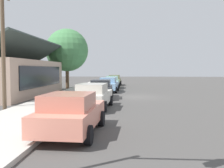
{
  "coord_description": "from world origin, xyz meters",
  "views": [
    {
      "loc": [
        -22.14,
        0.56,
        2.48
      ],
      "look_at": [
        2.23,
        2.19,
        1.01
      ],
      "focal_mm": 39.88,
      "sensor_mm": 36.0,
      "label": 1
    }
  ],
  "objects_px": {
    "car_ivory": "(93,96)",
    "traffic_light_main": "(25,16)",
    "car_coral": "(71,113)",
    "utility_pole_wooden": "(3,45)",
    "fire_hydrant_red": "(80,95)",
    "car_charcoal": "(101,89)",
    "car_seafoam": "(112,82)",
    "car_olive": "(115,80)",
    "shade_tree": "(67,50)",
    "car_skyblue": "(109,84)"
  },
  "relations": [
    {
      "from": "car_coral",
      "to": "car_olive",
      "type": "relative_size",
      "value": 1.03
    },
    {
      "from": "car_coral",
      "to": "shade_tree",
      "type": "xyz_separation_m",
      "value": [
        22.23,
        5.69,
        4.06
      ]
    },
    {
      "from": "car_ivory",
      "to": "shade_tree",
      "type": "height_order",
      "value": "shade_tree"
    },
    {
      "from": "car_skyblue",
      "to": "utility_pole_wooden",
      "type": "relative_size",
      "value": 0.64
    },
    {
      "from": "car_charcoal",
      "to": "car_olive",
      "type": "height_order",
      "value": "same"
    },
    {
      "from": "utility_pole_wooden",
      "to": "car_ivory",
      "type": "bearing_deg",
      "value": -83.22
    },
    {
      "from": "shade_tree",
      "to": "traffic_light_main",
      "type": "relative_size",
      "value": 1.46
    },
    {
      "from": "car_skyblue",
      "to": "car_seafoam",
      "type": "relative_size",
      "value": 1.0
    },
    {
      "from": "car_coral",
      "to": "utility_pole_wooden",
      "type": "bearing_deg",
      "value": 47.2
    },
    {
      "from": "shade_tree",
      "to": "utility_pole_wooden",
      "type": "distance_m",
      "value": 16.72
    },
    {
      "from": "utility_pole_wooden",
      "to": "car_olive",
      "type": "bearing_deg",
      "value": -13.26
    },
    {
      "from": "car_skyblue",
      "to": "shade_tree",
      "type": "bearing_deg",
      "value": 52.66
    },
    {
      "from": "car_olive",
      "to": "shade_tree",
      "type": "distance_m",
      "value": 9.65
    },
    {
      "from": "car_charcoal",
      "to": "fire_hydrant_red",
      "type": "distance_m",
      "value": 2.74
    },
    {
      "from": "car_ivory",
      "to": "car_seafoam",
      "type": "distance_m",
      "value": 16.83
    },
    {
      "from": "car_charcoal",
      "to": "utility_pole_wooden",
      "type": "xyz_separation_m",
      "value": [
        -6.18,
        5.33,
        3.11
      ]
    },
    {
      "from": "car_coral",
      "to": "utility_pole_wooden",
      "type": "height_order",
      "value": "utility_pole_wooden"
    },
    {
      "from": "car_charcoal",
      "to": "shade_tree",
      "type": "height_order",
      "value": "shade_tree"
    },
    {
      "from": "car_skyblue",
      "to": "car_seafoam",
      "type": "bearing_deg",
      "value": 1.29
    },
    {
      "from": "car_skyblue",
      "to": "car_olive",
      "type": "distance_m",
      "value": 11.25
    },
    {
      "from": "car_charcoal",
      "to": "utility_pole_wooden",
      "type": "distance_m",
      "value": 8.73
    },
    {
      "from": "traffic_light_main",
      "to": "fire_hydrant_red",
      "type": "xyz_separation_m",
      "value": [
        13.88,
        1.66,
        -2.99
      ]
    },
    {
      "from": "car_coral",
      "to": "utility_pole_wooden",
      "type": "xyz_separation_m",
      "value": [
        5.54,
        5.47,
        3.11
      ]
    },
    {
      "from": "traffic_light_main",
      "to": "car_olive",
      "type": "bearing_deg",
      "value": 0.29
    },
    {
      "from": "shade_tree",
      "to": "car_seafoam",
      "type": "bearing_deg",
      "value": -82.16
    },
    {
      "from": "car_skyblue",
      "to": "car_charcoal",
      "type": "bearing_deg",
      "value": -179.83
    },
    {
      "from": "car_ivory",
      "to": "traffic_light_main",
      "type": "bearing_deg",
      "value": -175.72
    },
    {
      "from": "car_coral",
      "to": "traffic_light_main",
      "type": "height_order",
      "value": "traffic_light_main"
    },
    {
      "from": "car_charcoal",
      "to": "shade_tree",
      "type": "bearing_deg",
      "value": 25.95
    },
    {
      "from": "car_ivory",
      "to": "utility_pole_wooden",
      "type": "distance_m",
      "value": 6.3
    },
    {
      "from": "car_charcoal",
      "to": "car_skyblue",
      "type": "relative_size",
      "value": 0.96
    },
    {
      "from": "car_charcoal",
      "to": "traffic_light_main",
      "type": "bearing_deg",
      "value": 179.29
    },
    {
      "from": "car_ivory",
      "to": "traffic_light_main",
      "type": "height_order",
      "value": "traffic_light_main"
    },
    {
      "from": "utility_pole_wooden",
      "to": "fire_hydrant_red",
      "type": "height_order",
      "value": "utility_pole_wooden"
    },
    {
      "from": "car_coral",
      "to": "car_olive",
      "type": "xyz_separation_m",
      "value": [
        28.85,
        -0.02,
        -0.0
      ]
    },
    {
      "from": "car_olive",
      "to": "car_charcoal",
      "type": "bearing_deg",
      "value": 179.81
    },
    {
      "from": "car_olive",
      "to": "shade_tree",
      "type": "xyz_separation_m",
      "value": [
        -6.62,
        5.71,
        4.07
      ]
    },
    {
      "from": "car_seafoam",
      "to": "traffic_light_main",
      "type": "height_order",
      "value": "traffic_light_main"
    },
    {
      "from": "car_seafoam",
      "to": "utility_pole_wooden",
      "type": "height_order",
      "value": "utility_pole_wooden"
    },
    {
      "from": "car_ivory",
      "to": "fire_hydrant_red",
      "type": "relative_size",
      "value": 6.63
    },
    {
      "from": "car_skyblue",
      "to": "traffic_light_main",
      "type": "relative_size",
      "value": 0.92
    },
    {
      "from": "car_seafoam",
      "to": "utility_pole_wooden",
      "type": "xyz_separation_m",
      "value": [
        -17.48,
        5.52,
        3.11
      ]
    },
    {
      "from": "car_charcoal",
      "to": "car_olive",
      "type": "relative_size",
      "value": 1.05
    },
    {
      "from": "car_coral",
      "to": "car_ivory",
      "type": "distance_m",
      "value": 6.19
    },
    {
      "from": "car_olive",
      "to": "car_seafoam",
      "type": "bearing_deg",
      "value": -179.35
    },
    {
      "from": "car_ivory",
      "to": "traffic_light_main",
      "type": "relative_size",
      "value": 0.91
    },
    {
      "from": "car_coral",
      "to": "fire_hydrant_red",
      "type": "relative_size",
      "value": 6.34
    },
    {
      "from": "fire_hydrant_red",
      "to": "car_seafoam",
      "type": "bearing_deg",
      "value": -6.34
    },
    {
      "from": "car_charcoal",
      "to": "car_seafoam",
      "type": "bearing_deg",
      "value": -2.88
    },
    {
      "from": "car_coral",
      "to": "utility_pole_wooden",
      "type": "relative_size",
      "value": 0.6
    }
  ]
}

